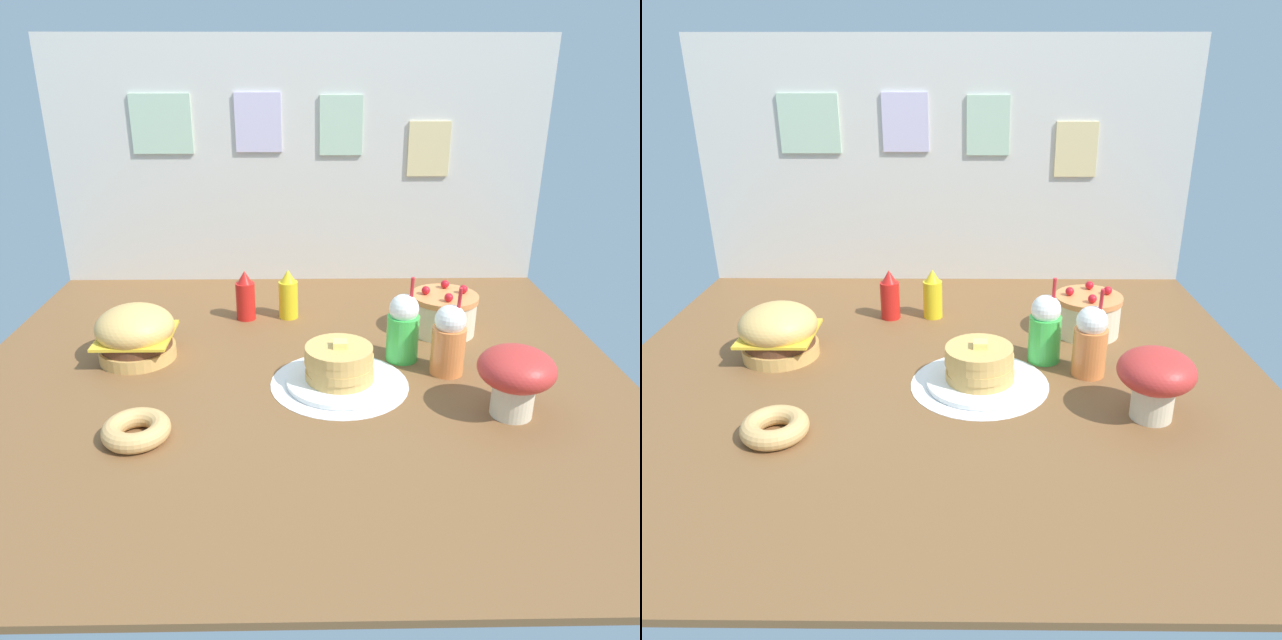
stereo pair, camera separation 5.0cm
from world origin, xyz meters
TOP-DOWN VIEW (x-y plane):
  - ground_plane at (0.00, 0.00)m, footprint 2.17×1.94m
  - back_wall at (-0.00, 0.97)m, footprint 2.17×0.04m
  - doily_mat at (0.14, -0.07)m, footprint 0.44×0.44m
  - burger at (-0.55, 0.12)m, footprint 0.27×0.27m
  - pancake_stack at (0.14, -0.07)m, footprint 0.34×0.34m
  - layer_cake at (0.55, 0.33)m, footprint 0.25×0.25m
  - ketchup_bottle at (-0.21, 0.47)m, footprint 0.08×0.08m
  - mustard_bottle at (-0.04, 0.48)m, footprint 0.08×0.08m
  - cream_soda_cup at (0.36, 0.10)m, footprint 0.11×0.11m
  - orange_float_cup at (0.50, -0.00)m, footprint 0.11×0.11m
  - donut_pink_glaze at (-0.43, -0.37)m, footprint 0.19×0.19m
  - mushroom_stool at (0.63, -0.26)m, footprint 0.22×0.22m

SIDE VIEW (x-z plane):
  - ground_plane at x=0.00m, z-range -0.02..0.00m
  - doily_mat at x=0.14m, z-range 0.00..0.00m
  - donut_pink_glaze at x=-0.43m, z-range 0.00..0.06m
  - pancake_stack at x=0.14m, z-range -0.01..0.13m
  - layer_cake at x=0.55m, z-range -0.01..0.17m
  - burger at x=-0.55m, z-range 0.00..0.19m
  - ketchup_bottle at x=-0.21m, z-range -0.01..0.19m
  - mustard_bottle at x=-0.04m, z-range -0.01..0.19m
  - cream_soda_cup at x=0.36m, z-range -0.03..0.27m
  - orange_float_cup at x=0.50m, z-range -0.03..0.27m
  - mushroom_stool at x=0.63m, z-range 0.02..0.24m
  - back_wall at x=0.00m, z-range 0.01..1.07m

